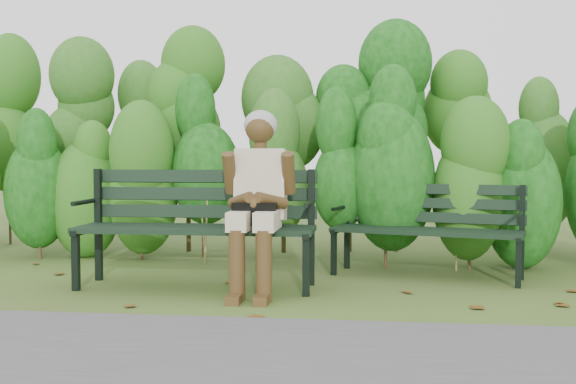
# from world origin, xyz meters

# --- Properties ---
(ground) EXTENTS (80.00, 80.00, 0.00)m
(ground) POSITION_xyz_m (0.00, 0.00, 0.00)
(ground) COLOR #3D4B20
(hedge_band) EXTENTS (11.04, 1.67, 2.42)m
(hedge_band) POSITION_xyz_m (0.00, 1.86, 1.26)
(hedge_band) COLOR #47381E
(hedge_band) RESTS_ON ground
(leaf_litter) EXTENTS (5.36, 2.19, 0.01)m
(leaf_litter) POSITION_xyz_m (-0.23, -0.23, 0.00)
(leaf_litter) COLOR brown
(leaf_litter) RESTS_ON ground
(bench_left) EXTENTS (1.88, 0.61, 0.94)m
(bench_left) POSITION_xyz_m (-0.70, 0.16, 0.55)
(bench_left) COLOR black
(bench_left) RESTS_ON ground
(bench_right) EXTENTS (1.69, 0.94, 0.80)m
(bench_right) POSITION_xyz_m (1.17, 0.82, 0.47)
(bench_right) COLOR black
(bench_right) RESTS_ON ground
(seated_woman) EXTENTS (0.56, 0.82, 1.40)m
(seated_woman) POSITION_xyz_m (-0.19, -0.04, 0.79)
(seated_woman) COLOR #C3AF98
(seated_woman) RESTS_ON ground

